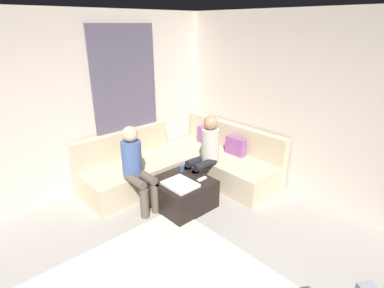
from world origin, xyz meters
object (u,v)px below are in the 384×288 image
(person_on_couch_side, at_px, (136,165))
(game_remote, at_px, (202,179))
(person_on_couch_back, at_px, (206,150))
(sectional_couch, at_px, (185,164))
(coffee_mug, at_px, (182,168))
(ottoman, at_px, (182,193))

(person_on_couch_side, bearing_deg, game_remote, 138.19)
(person_on_couch_side, bearing_deg, person_on_couch_back, 165.11)
(sectional_couch, xyz_separation_m, person_on_couch_back, (0.44, 0.06, 0.38))
(coffee_mug, height_order, game_remote, coffee_mug)
(person_on_couch_back, xyz_separation_m, person_on_couch_side, (-0.29, -1.09, 0.00))
(ottoman, xyz_separation_m, person_on_couch_back, (-0.15, 0.62, 0.45))
(sectional_couch, relative_size, person_on_couch_back, 2.12)
(sectional_couch, height_order, ottoman, sectional_couch)
(game_remote, bearing_deg, coffee_mug, -174.29)
(sectional_couch, relative_size, person_on_couch_side, 2.12)
(game_remote, height_order, person_on_couch_side, person_on_couch_side)
(sectional_couch, relative_size, game_remote, 17.00)
(game_remote, distance_m, person_on_couch_back, 0.56)
(coffee_mug, distance_m, person_on_couch_back, 0.48)
(person_on_couch_side, bearing_deg, sectional_couch, -171.87)
(ottoman, relative_size, coffee_mug, 8.00)
(sectional_couch, height_order, coffee_mug, sectional_couch)
(person_on_couch_back, height_order, person_on_couch_side, same)
(coffee_mug, xyz_separation_m, person_on_couch_back, (0.07, 0.44, 0.19))
(sectional_couch, bearing_deg, game_remote, -24.04)
(game_remote, distance_m, person_on_couch_side, 0.96)
(sectional_couch, height_order, game_remote, sectional_couch)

